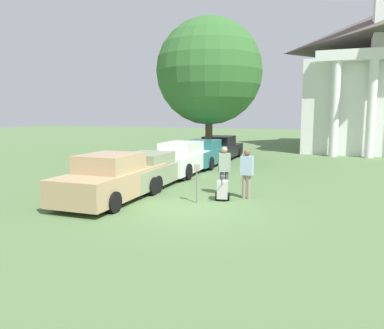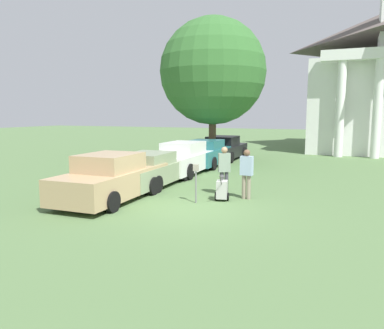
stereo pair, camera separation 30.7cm
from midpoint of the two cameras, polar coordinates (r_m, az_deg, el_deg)
name	(u,v)px [view 1 (the left image)]	position (r m, az deg, el deg)	size (l,w,h in m)	color
ground_plane	(190,209)	(11.65, -1.12, -6.80)	(120.00, 120.00, 0.00)	#517042
parked_car_tan	(113,179)	(13.02, -12.66, -2.15)	(2.16, 4.87, 1.59)	tan
parked_car_sage	(149,170)	(15.24, -7.11, -0.88)	(2.05, 4.96, 1.37)	gray
parked_car_white	(183,159)	(18.32, -1.91, 0.87)	(2.03, 5.27, 1.55)	silver
parked_car_teal	(203,153)	(21.07, 1.32, 1.69)	(2.10, 4.96, 1.45)	#23666B
parked_car_black	(220,149)	(23.98, 3.88, 2.42)	(2.16, 5.11, 1.49)	black
parking_meter	(197,176)	(12.25, 0.02, -1.76)	(0.18, 0.09, 1.28)	slate
person_worker	(224,167)	(13.49, 4.29, -0.46)	(0.47, 0.39, 1.75)	#3F3F47
person_supervisor	(247,171)	(12.97, 7.69, -0.95)	(0.44, 0.26, 1.72)	gray
equipment_cart	(223,189)	(12.72, 4.00, -3.78)	(0.52, 1.00, 1.00)	#B2B2AD
church	(382,76)	(34.91, 26.72, 11.89)	(11.37, 15.67, 22.70)	white
shade_tree	(209,72)	(22.94, 2.24, 13.96)	(6.30, 6.30, 8.55)	brown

